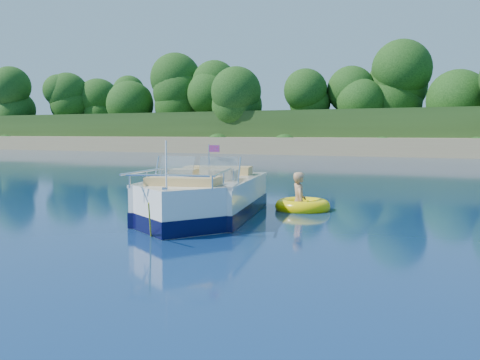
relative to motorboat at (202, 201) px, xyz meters
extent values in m
plane|color=#0A1C4A|center=(2.82, -1.28, -0.39)|extent=(160.00, 160.00, 0.00)
cube|color=#937B55|center=(2.82, 36.72, 0.11)|extent=(170.00, 8.00, 2.00)
cube|color=#1D3314|center=(2.82, 63.72, 0.61)|extent=(170.00, 56.00, 6.00)
cylinder|color=black|center=(-42.18, 39.72, 2.51)|extent=(0.44, 0.44, 2.80)
sphere|color=black|center=(-42.18, 39.72, 5.17)|extent=(4.62, 4.62, 4.62)
cylinder|color=black|center=(-15.18, 39.22, 2.71)|extent=(0.44, 0.44, 3.20)
sphere|color=black|center=(-15.18, 39.22, 5.75)|extent=(5.28, 5.28, 5.28)
cylinder|color=black|center=(2.82, 40.72, 2.91)|extent=(0.44, 0.44, 3.60)
sphere|color=black|center=(2.82, 40.72, 6.33)|extent=(5.94, 5.94, 5.94)
cube|color=white|center=(-0.10, 0.40, -0.07)|extent=(3.05, 4.44, 1.12)
cube|color=white|center=(0.36, -1.46, -0.07)|extent=(2.07, 2.07, 1.12)
cube|color=black|center=(-0.10, 0.40, -0.22)|extent=(3.09, 4.48, 0.32)
cube|color=black|center=(0.36, -1.46, -0.22)|extent=(2.11, 2.11, 0.32)
cube|color=tan|center=(-0.18, 0.71, 0.25)|extent=(2.34, 3.16, 0.11)
cube|color=white|center=(-0.10, 0.40, 0.46)|extent=(3.09, 4.45, 0.06)
cube|color=black|center=(-0.64, 2.54, -0.02)|extent=(0.66, 0.51, 0.96)
cube|color=#8C9EA5|center=(-0.38, -0.45, 0.77)|extent=(0.86, 0.37, 0.52)
cube|color=#8C9EA5|center=(0.55, -0.21, 0.77)|extent=(0.88, 0.57, 0.52)
cube|color=tan|center=(-0.50, 0.02, 0.49)|extent=(0.71, 0.71, 0.43)
cube|color=tan|center=(0.43, 0.25, 0.49)|extent=(0.71, 0.71, 0.43)
cube|color=tan|center=(-0.36, 1.43, 0.49)|extent=(1.76, 0.97, 0.41)
cube|color=tan|center=(0.32, -1.26, 0.47)|extent=(1.56, 1.12, 0.36)
cylinder|color=white|center=(0.56, -2.25, 0.95)|extent=(0.04, 0.04, 0.91)
cube|color=red|center=(0.46, -0.24, 1.20)|extent=(0.23, 0.07, 0.15)
cube|color=silver|center=(0.57, -2.30, 0.52)|extent=(0.12, 0.09, 0.05)
cylinder|color=yellow|center=(0.51, -2.70, -0.02)|extent=(0.67, 0.97, 0.82)
torus|color=#FFDF05|center=(1.61, 2.24, -0.30)|extent=(1.41, 1.41, 0.37)
torus|color=red|center=(1.61, 2.24, -0.28)|extent=(1.16, 1.16, 0.12)
imported|color=tan|center=(1.50, 2.24, -0.39)|extent=(0.77, 0.90, 1.63)
camera|label=1|loc=(6.04, -10.38, 1.54)|focal=40.00mm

